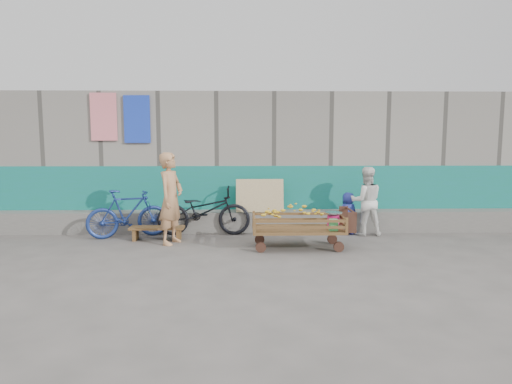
{
  "coord_description": "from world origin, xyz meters",
  "views": [
    {
      "loc": [
        -0.03,
        -7.28,
        2.03
      ],
      "look_at": [
        0.19,
        1.2,
        1.0
      ],
      "focal_mm": 32.0,
      "sensor_mm": 36.0,
      "label": 1
    }
  ],
  "objects_px": {
    "child": "(348,213)",
    "bicycle_dark": "(204,211)",
    "bicycle_blue": "(128,214)",
    "vendor_man": "(171,198)",
    "banana_cart": "(296,220)",
    "bench": "(157,230)",
    "woman": "(366,201)"
  },
  "relations": [
    {
      "from": "bicycle_blue",
      "to": "vendor_man",
      "type": "bearing_deg",
      "value": -138.54
    },
    {
      "from": "banana_cart",
      "to": "bench",
      "type": "distance_m",
      "value": 2.79
    },
    {
      "from": "banana_cart",
      "to": "vendor_man",
      "type": "height_order",
      "value": "vendor_man"
    },
    {
      "from": "bench",
      "to": "woman",
      "type": "height_order",
      "value": "woman"
    },
    {
      "from": "bench",
      "to": "vendor_man",
      "type": "height_order",
      "value": "vendor_man"
    },
    {
      "from": "bench",
      "to": "bicycle_blue",
      "type": "bearing_deg",
      "value": 158.49
    },
    {
      "from": "bench",
      "to": "bicycle_dark",
      "type": "bearing_deg",
      "value": 26.86
    },
    {
      "from": "banana_cart",
      "to": "child",
      "type": "height_order",
      "value": "child"
    },
    {
      "from": "child",
      "to": "bicycle_blue",
      "type": "bearing_deg",
      "value": -19.1
    },
    {
      "from": "bench",
      "to": "child",
      "type": "relative_size",
      "value": 1.2
    },
    {
      "from": "banana_cart",
      "to": "bench",
      "type": "bearing_deg",
      "value": 164.75
    },
    {
      "from": "child",
      "to": "bicycle_dark",
      "type": "xyz_separation_m",
      "value": [
        -3.0,
        0.02,
        0.06
      ]
    },
    {
      "from": "banana_cart",
      "to": "vendor_man",
      "type": "xyz_separation_m",
      "value": [
        -2.34,
        0.42,
        0.35
      ]
    },
    {
      "from": "bench",
      "to": "bicycle_blue",
      "type": "distance_m",
      "value": 0.73
    },
    {
      "from": "bicycle_dark",
      "to": "bicycle_blue",
      "type": "height_order",
      "value": "bicycle_dark"
    },
    {
      "from": "bench",
      "to": "vendor_man",
      "type": "bearing_deg",
      "value": -43.15
    },
    {
      "from": "woman",
      "to": "child",
      "type": "relative_size",
      "value": 1.6
    },
    {
      "from": "bicycle_dark",
      "to": "child",
      "type": "bearing_deg",
      "value": -90.54
    },
    {
      "from": "bicycle_dark",
      "to": "bicycle_blue",
      "type": "bearing_deg",
      "value": 97.31
    },
    {
      "from": "bench",
      "to": "bicycle_dark",
      "type": "distance_m",
      "value": 1.04
    },
    {
      "from": "bicycle_blue",
      "to": "bench",
      "type": "bearing_deg",
      "value": -129.79
    },
    {
      "from": "vendor_man",
      "to": "child",
      "type": "height_order",
      "value": "vendor_man"
    },
    {
      "from": "vendor_man",
      "to": "child",
      "type": "xyz_separation_m",
      "value": [
        3.55,
        0.74,
        -0.43
      ]
    },
    {
      "from": "vendor_man",
      "to": "bicycle_dark",
      "type": "height_order",
      "value": "vendor_man"
    },
    {
      "from": "child",
      "to": "bicycle_dark",
      "type": "distance_m",
      "value": 3.01
    },
    {
      "from": "bicycle_dark",
      "to": "bicycle_blue",
      "type": "relative_size",
      "value": 1.18
    },
    {
      "from": "banana_cart",
      "to": "woman",
      "type": "distance_m",
      "value": 1.91
    },
    {
      "from": "woman",
      "to": "child",
      "type": "xyz_separation_m",
      "value": [
        -0.35,
        0.07,
        -0.27
      ]
    },
    {
      "from": "bench",
      "to": "bicycle_dark",
      "type": "height_order",
      "value": "bicycle_dark"
    },
    {
      "from": "banana_cart",
      "to": "woman",
      "type": "xyz_separation_m",
      "value": [
        1.56,
        1.09,
        0.19
      ]
    },
    {
      "from": "bench",
      "to": "bicycle_blue",
      "type": "xyz_separation_m",
      "value": [
        -0.63,
        0.25,
        0.29
      ]
    },
    {
      "from": "vendor_man",
      "to": "banana_cart",
      "type": "bearing_deg",
      "value": -80.39
    }
  ]
}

